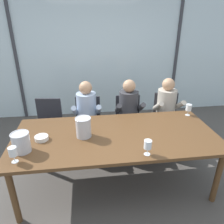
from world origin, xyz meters
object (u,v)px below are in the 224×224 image
at_px(dining_table, 116,138).
at_px(chair_center, 128,117).
at_px(chair_near_curtain, 49,121).
at_px(wine_glass_by_left_taster, 189,108).
at_px(person_charcoal_jacket, 129,111).
at_px(tasting_bowl, 42,138).
at_px(wine_glass_center_pour, 13,152).
at_px(wine_glass_near_bucket, 148,145).
at_px(chair_left_of_center, 88,119).
at_px(chair_right_of_center, 166,114).
at_px(ice_bucket_secondary, 83,127).
at_px(person_pale_blue_shirt, 87,113).
at_px(ice_bucket_primary, 21,142).
at_px(person_beige_jumper, 168,109).

height_order(dining_table, chair_center, chair_center).
xyz_separation_m(chair_near_curtain, wine_glass_by_left_taster, (2.15, -0.58, 0.38)).
xyz_separation_m(person_charcoal_jacket, tasting_bowl, (-1.26, -0.87, 0.11)).
relative_size(tasting_bowl, wine_glass_center_pour, 0.93).
bearing_deg(wine_glass_near_bucket, chair_center, 86.38).
distance_m(chair_left_of_center, chair_right_of_center, 1.40).
bearing_deg(chair_center, wine_glass_center_pour, -133.93).
xyz_separation_m(chair_center, ice_bucket_secondary, (-0.76, -0.97, 0.38)).
distance_m(ice_bucket_secondary, wine_glass_center_pour, 0.82).
xyz_separation_m(ice_bucket_secondary, tasting_bowl, (-0.51, -0.02, -0.10)).
xyz_separation_m(wine_glass_near_bucket, wine_glass_center_pour, (-1.38, 0.05, 0.00)).
bearing_deg(chair_center, ice_bucket_secondary, -125.55).
height_order(chair_near_curtain, wine_glass_center_pour, wine_glass_center_pour).
distance_m(wine_glass_by_left_taster, wine_glass_center_pour, 2.41).
distance_m(chair_center, wine_glass_near_bucket, 1.49).
xyz_separation_m(chair_left_of_center, wine_glass_by_left_taster, (1.49, -0.58, 0.38)).
height_order(person_charcoal_jacket, wine_glass_by_left_taster, person_charcoal_jacket).
bearing_deg(wine_glass_by_left_taster, person_pale_blue_shirt, 163.79).
relative_size(chair_center, person_charcoal_jacket, 0.74).
bearing_deg(dining_table, ice_bucket_primary, -167.69).
height_order(dining_table, person_charcoal_jacket, person_charcoal_jacket).
bearing_deg(chair_center, tasting_bowl, -139.38).
relative_size(person_beige_jumper, ice_bucket_primary, 5.34).
bearing_deg(ice_bucket_primary, chair_right_of_center, 30.16).
bearing_deg(tasting_bowl, person_charcoal_jacket, 34.69).
relative_size(chair_right_of_center, person_beige_jumper, 0.74).
height_order(chair_left_of_center, ice_bucket_secondary, ice_bucket_secondary).
bearing_deg(chair_left_of_center, dining_table, -67.57).
relative_size(chair_right_of_center, wine_glass_center_pour, 5.14).
bearing_deg(chair_center, person_pale_blue_shirt, -167.79).
distance_m(chair_near_curtain, person_charcoal_jacket, 1.37).
distance_m(chair_right_of_center, person_pale_blue_shirt, 1.43).
bearing_deg(person_beige_jumper, chair_left_of_center, 173.98).
height_order(person_beige_jumper, wine_glass_center_pour, person_beige_jumper).
xyz_separation_m(chair_right_of_center, wine_glass_by_left_taster, (0.09, -0.59, 0.38)).
relative_size(dining_table, chair_near_curtain, 2.86).
relative_size(dining_table, wine_glass_center_pour, 14.67).
bearing_deg(ice_bucket_secondary, ice_bucket_primary, -160.51).
relative_size(chair_near_curtain, person_beige_jumper, 0.74).
height_order(chair_center, wine_glass_by_left_taster, wine_glass_by_left_taster).
bearing_deg(tasting_bowl, ice_bucket_secondary, 2.41).
bearing_deg(dining_table, chair_center, 69.40).
relative_size(chair_left_of_center, ice_bucket_primary, 3.93).
bearing_deg(dining_table, person_pale_blue_shirt, 112.10).
xyz_separation_m(chair_near_curtain, ice_bucket_secondary, (0.60, -0.99, 0.38)).
bearing_deg(dining_table, person_beige_jumper, 39.92).
distance_m(ice_bucket_primary, ice_bucket_secondary, 0.72).
bearing_deg(chair_center, chair_left_of_center, -179.42).
distance_m(chair_near_curtain, chair_left_of_center, 0.66).
bearing_deg(chair_near_curtain, person_pale_blue_shirt, -4.88).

